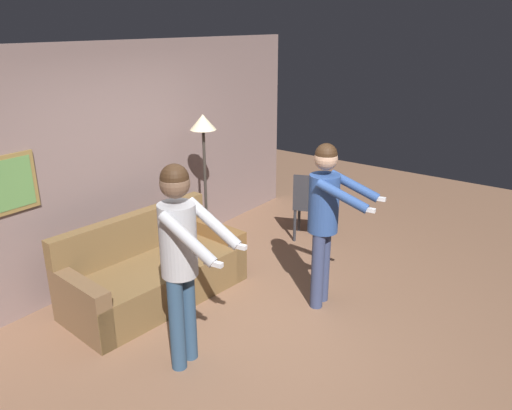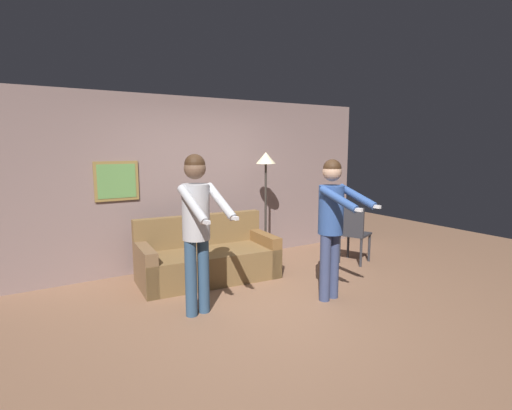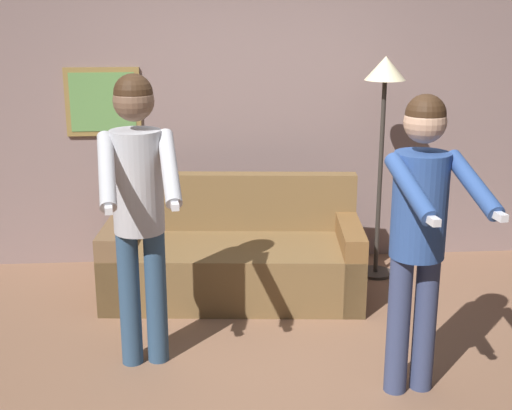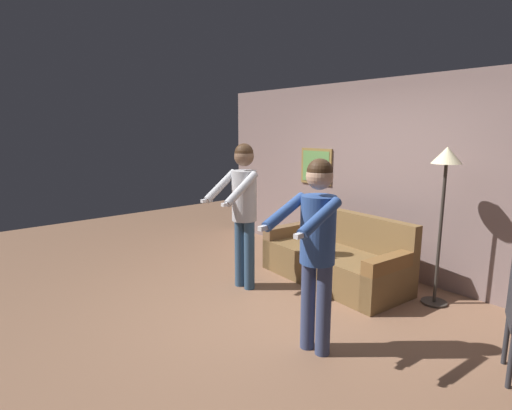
% 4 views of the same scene
% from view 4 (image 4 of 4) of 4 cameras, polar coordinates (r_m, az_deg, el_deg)
% --- Properties ---
extents(ground_plane, '(12.00, 12.00, 0.00)m').
position_cam_4_polar(ground_plane, '(4.43, 3.32, -15.26)').
color(ground_plane, '#865F47').
extents(back_wall_assembly, '(6.40, 0.09, 2.60)m').
position_cam_4_polar(back_wall_assembly, '(5.62, 18.35, 3.66)').
color(back_wall_assembly, gray).
rests_on(back_wall_assembly, ground_plane).
extents(couch, '(1.97, 1.01, 0.87)m').
position_cam_4_polar(couch, '(5.31, 11.27, -7.72)').
color(couch, brown).
rests_on(couch, ground_plane).
extents(torchiere_lamp, '(0.31, 0.31, 1.76)m').
position_cam_4_polar(torchiere_lamp, '(4.72, 25.41, 3.72)').
color(torchiere_lamp, '#332D28').
rests_on(torchiere_lamp, ground_plane).
extents(person_standing_left, '(0.49, 0.69, 1.78)m').
position_cam_4_polar(person_standing_left, '(4.79, -1.84, 0.48)').
color(person_standing_left, '#304C6B').
rests_on(person_standing_left, ground_plane).
extents(person_standing_right, '(0.49, 0.73, 1.71)m').
position_cam_4_polar(person_standing_right, '(3.41, 8.63, -4.74)').
color(person_standing_right, '#384267').
rests_on(person_standing_right, ground_plane).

